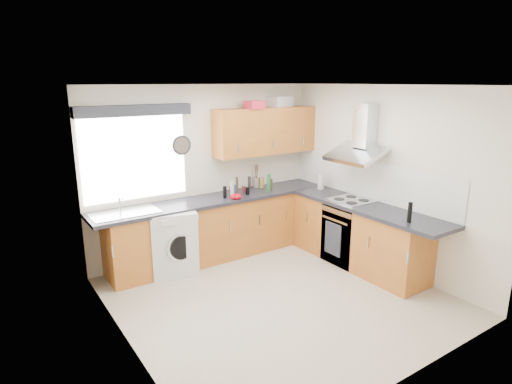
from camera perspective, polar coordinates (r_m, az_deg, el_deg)
ground_plane at (r=5.35m, az=2.96°, el=-13.81°), size 3.60×3.60×0.00m
ceiling at (r=4.71m, az=3.37°, el=14.03°), size 3.60×3.60×0.02m
wall_back at (r=6.37m, az=-6.67°, el=2.78°), size 3.60×0.02×2.50m
wall_front at (r=3.69m, az=20.39°, el=-6.92°), size 3.60×0.02×2.50m
wall_left at (r=4.10m, az=-17.41°, el=-4.51°), size 0.02×3.60×2.50m
wall_right at (r=6.11m, az=16.75°, el=1.75°), size 0.02×3.60×2.50m
window at (r=5.91m, az=-15.80°, el=4.36°), size 1.40×0.02×1.10m
window_blind at (r=5.75m, az=-15.95°, el=10.42°), size 1.50×0.18×0.14m
splashback at (r=6.31m, az=14.55°, el=1.63°), size 0.01×3.00×0.54m
base_cab_back at (r=6.30m, az=-6.03°, el=-5.10°), size 3.00×0.58×0.86m
base_cab_corner at (r=7.14m, az=5.41°, el=-2.70°), size 0.60×0.60×0.86m
base_cab_right at (r=6.22m, az=13.42°, el=-5.69°), size 0.58×2.10×0.86m
worktop_back at (r=6.20m, az=-5.29°, el=-0.99°), size 3.60×0.62×0.05m
worktop_right at (r=5.98m, az=14.66°, el=-2.01°), size 0.62×2.42×0.05m
sink at (r=5.69m, az=-17.11°, el=-2.34°), size 0.84×0.46×0.10m
oven at (r=6.31m, az=12.35°, el=-5.38°), size 0.56×0.58×0.85m
hob_plate at (r=6.16m, az=12.60°, el=-1.08°), size 0.52×0.52×0.01m
extractor_hood at (r=6.07m, az=13.70°, el=6.85°), size 0.52×0.78×0.66m
upper_cabinets at (r=6.62m, az=1.28°, el=8.15°), size 1.70×0.35×0.70m
washing_machine at (r=5.94m, az=-11.07°, el=-6.40°), size 0.73×0.72×0.88m
wall_clock at (r=6.12m, az=-9.85°, el=6.15°), size 0.28×0.04×0.28m
casserole at (r=6.85m, az=3.07°, el=11.95°), size 0.43×0.35×0.16m
storage_box at (r=6.35m, az=-0.23°, el=11.56°), size 0.27×0.24×0.11m
utensil_pot at (r=6.76m, az=0.07°, el=1.27°), size 0.13×0.13×0.15m
kitchen_roll at (r=6.72m, az=8.66°, el=1.33°), size 0.10×0.10×0.22m
tomato_cluster at (r=6.11m, az=-2.70°, el=-0.61°), size 0.15×0.15×0.06m
jar_0 at (r=6.15m, az=-4.19°, el=-0.02°), size 0.05×0.05×0.17m
jar_1 at (r=6.44m, az=-1.67°, el=0.34°), size 0.06×0.06×0.10m
jar_2 at (r=6.62m, az=1.93°, el=1.03°), size 0.07×0.07×0.16m
jar_3 at (r=6.21m, az=-3.31°, el=0.08°), size 0.06×0.06×0.16m
jar_4 at (r=6.32m, az=-1.14°, el=0.14°), size 0.06×0.06×0.11m
jar_5 at (r=6.51m, az=1.72°, el=1.24°), size 0.06×0.06×0.26m
jar_6 at (r=6.51m, az=-2.75°, el=0.51°), size 0.07×0.07×0.10m
jar_7 at (r=6.51m, az=-0.89°, el=1.10°), size 0.05×0.05×0.23m
jar_8 at (r=6.71m, az=0.76°, el=1.23°), size 0.07×0.07×0.17m
jar_9 at (r=6.76m, az=0.80°, el=1.17°), size 0.04×0.04×0.13m
jar_10 at (r=6.42m, az=-2.57°, el=0.96°), size 0.04×0.04×0.24m
jar_11 at (r=6.14m, az=-3.20°, el=0.32°), size 0.06×0.06×0.24m
bottle_0 at (r=5.39m, az=19.82°, el=-2.56°), size 0.05×0.05×0.25m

